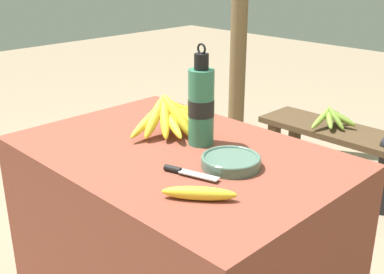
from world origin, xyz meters
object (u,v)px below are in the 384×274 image
object	(u,v)px
banana_bunch_ripe	(172,115)
banana_bunch_green	(333,117)
knife	(183,171)
loose_banana_front	(199,193)
serving_bowl	(231,161)
water_bottle	(201,105)

from	to	relation	value
banana_bunch_ripe	banana_bunch_green	distance (m)	1.42
knife	banana_bunch_ripe	bearing A→B (deg)	126.18
knife	banana_bunch_green	size ratio (longest dim) A/B	0.53
loose_banana_front	knife	bearing A→B (deg)	151.67
serving_bowl	loose_banana_front	size ratio (longest dim) A/B	1.02
knife	loose_banana_front	bearing A→B (deg)	-44.42
knife	banana_bunch_green	distance (m)	1.66
serving_bowl	loose_banana_front	world-z (taller)	loose_banana_front
loose_banana_front	banana_bunch_green	world-z (taller)	loose_banana_front
knife	banana_bunch_green	bearing A→B (deg)	87.18
banana_bunch_ripe	loose_banana_front	bearing A→B (deg)	-34.79
banana_bunch_ripe	serving_bowl	size ratio (longest dim) A/B	2.00
serving_bowl	water_bottle	xyz separation A→B (m)	(-0.21, 0.08, 0.12)
water_bottle	loose_banana_front	xyz separation A→B (m)	(0.29, -0.30, -0.12)
banana_bunch_ripe	serving_bowl	distance (m)	0.37
water_bottle	knife	world-z (taller)	water_bottle
banana_bunch_ripe	loose_banana_front	distance (m)	0.53
banana_bunch_ripe	banana_bunch_green	size ratio (longest dim) A/B	1.10
water_bottle	loose_banana_front	world-z (taller)	water_bottle
loose_banana_front	knife	size ratio (longest dim) A/B	1.02
banana_bunch_green	knife	bearing A→B (deg)	-76.74
banana_bunch_ripe	knife	xyz separation A→B (m)	(0.29, -0.22, -0.06)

